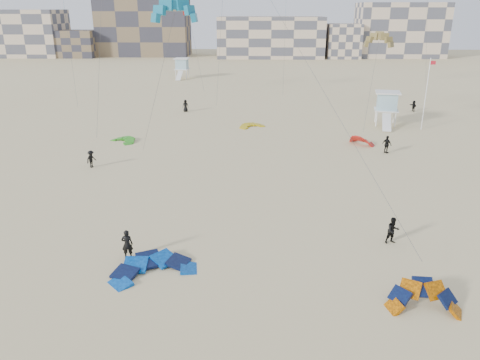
{
  "coord_description": "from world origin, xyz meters",
  "views": [
    {
      "loc": [
        5.41,
        -21.03,
        14.39
      ],
      "look_at": [
        4.55,
        6.0,
        4.43
      ],
      "focal_mm": 35.0,
      "sensor_mm": 36.0,
      "label": 1
    }
  ],
  "objects_px": {
    "kite_ground_orange": "(423,308)",
    "kite_ground_blue": "(153,272)",
    "kitesurfer_main": "(127,244)",
    "lifeguard_tower_near": "(386,108)"
  },
  "relations": [
    {
      "from": "kite_ground_orange",
      "to": "kite_ground_blue",
      "type": "bearing_deg",
      "value": 172.7
    },
    {
      "from": "kitesurfer_main",
      "to": "kite_ground_orange",
      "type": "bearing_deg",
      "value": 158.75
    },
    {
      "from": "kite_ground_blue",
      "to": "lifeguard_tower_near",
      "type": "height_order",
      "value": "lifeguard_tower_near"
    },
    {
      "from": "kitesurfer_main",
      "to": "lifeguard_tower_near",
      "type": "relative_size",
      "value": 0.3
    },
    {
      "from": "lifeguard_tower_near",
      "to": "kitesurfer_main",
      "type": "bearing_deg",
      "value": -113.79
    },
    {
      "from": "kite_ground_blue",
      "to": "lifeguard_tower_near",
      "type": "bearing_deg",
      "value": 32.76
    },
    {
      "from": "lifeguard_tower_near",
      "to": "kite_ground_orange",
      "type": "bearing_deg",
      "value": -90.86
    },
    {
      "from": "kite_ground_blue",
      "to": "lifeguard_tower_near",
      "type": "distance_m",
      "value": 43.85
    },
    {
      "from": "kite_ground_orange",
      "to": "lifeguard_tower_near",
      "type": "relative_size",
      "value": 0.56
    },
    {
      "from": "kite_ground_orange",
      "to": "lifeguard_tower_near",
      "type": "xyz_separation_m",
      "value": [
        8.42,
        40.39,
        2.14
      ]
    }
  ]
}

